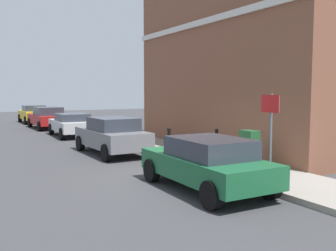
% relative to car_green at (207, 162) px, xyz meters
% --- Properties ---
extents(ground, '(80.00, 80.00, 0.00)m').
position_rel_car_green_xyz_m(ground, '(0.17, 1.67, -0.72)').
color(ground, '#38383A').
extents(sidewalk, '(2.30, 30.00, 0.15)m').
position_rel_car_green_xyz_m(sidewalk, '(2.22, 7.67, -0.64)').
color(sidewalk, gray).
rests_on(sidewalk, ground).
extents(corner_building, '(7.57, 10.98, 7.84)m').
position_rel_car_green_xyz_m(corner_building, '(7.10, 5.16, 3.21)').
color(corner_building, brown).
rests_on(corner_building, ground).
extents(car_green, '(1.90, 3.98, 1.35)m').
position_rel_car_green_xyz_m(car_green, '(0.00, 0.00, 0.00)').
color(car_green, '#195933').
rests_on(car_green, ground).
extents(car_grey, '(1.94, 4.11, 1.47)m').
position_rel_car_green_xyz_m(car_grey, '(-0.11, 6.39, 0.05)').
color(car_grey, slate).
rests_on(car_grey, ground).
extents(car_silver, '(1.98, 4.02, 1.28)m').
position_rel_car_green_xyz_m(car_silver, '(0.07, 13.10, -0.03)').
color(car_silver, '#B7B7BC').
rests_on(car_silver, ground).
extents(car_red, '(2.04, 4.34, 1.45)m').
position_rel_car_green_xyz_m(car_red, '(-0.16, 18.32, 0.03)').
color(car_red, maroon).
rests_on(car_red, ground).
extents(car_yellow, '(1.92, 3.96, 1.40)m').
position_rel_car_green_xyz_m(car_yellow, '(-0.17, 23.55, 0.01)').
color(car_yellow, gold).
rests_on(car_yellow, ground).
extents(utility_cabinet, '(0.46, 0.61, 1.15)m').
position_rel_car_green_xyz_m(utility_cabinet, '(2.43, 1.17, -0.04)').
color(utility_cabinet, '#1E4C28').
rests_on(utility_cabinet, sidewalk).
extents(bollard_near_cabinet, '(0.14, 0.14, 1.04)m').
position_rel_car_green_xyz_m(bollard_near_cabinet, '(2.53, 3.01, -0.01)').
color(bollard_near_cabinet, black).
rests_on(bollard_near_cabinet, sidewalk).
extents(bollard_far_kerb, '(0.14, 0.14, 1.04)m').
position_rel_car_green_xyz_m(bollard_far_kerb, '(1.32, 4.29, -0.01)').
color(bollard_far_kerb, black).
rests_on(bollard_far_kerb, sidewalk).
extents(street_sign, '(0.08, 0.60, 2.30)m').
position_rel_car_green_xyz_m(street_sign, '(1.35, -0.80, 0.94)').
color(street_sign, '#59595B').
rests_on(street_sign, sidewalk).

